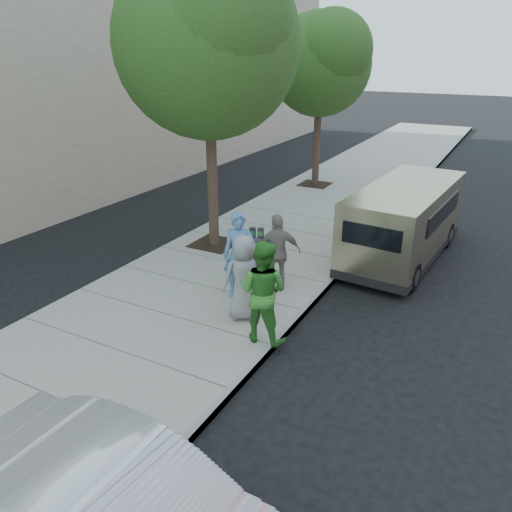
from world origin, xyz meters
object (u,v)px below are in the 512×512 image
(person_officer, at_px, (239,256))
(person_green_shirt, at_px, (263,292))
(van, at_px, (405,220))
(parking_meter, at_px, (257,245))
(person_striped_polo, at_px, (278,253))
(person_gray_shirt, at_px, (244,277))
(tree_far, at_px, (322,60))
(tree_near, at_px, (209,36))

(person_officer, bearing_deg, person_green_shirt, -70.80)
(van, relative_size, person_officer, 2.86)
(parking_meter, height_order, person_green_shirt, person_green_shirt)
(person_striped_polo, bearing_deg, person_gray_shirt, 52.79)
(person_officer, relative_size, person_gray_shirt, 1.10)
(tree_far, xyz_separation_m, person_green_shirt, (3.45, -11.39, -3.74))
(person_green_shirt, bearing_deg, person_officer, -47.83)
(parking_meter, xyz_separation_m, person_green_shirt, (1.09, -1.80, -0.09))
(person_green_shirt, bearing_deg, person_striped_polo, -72.78)
(parking_meter, bearing_deg, person_gray_shirt, -89.97)
(person_green_shirt, distance_m, person_gray_shirt, 0.92)
(van, xyz_separation_m, person_striped_polo, (-2.02, -3.57, -0.02))
(tree_near, distance_m, parking_meter, 5.30)
(tree_far, height_order, parking_meter, tree_far)
(parking_meter, distance_m, person_green_shirt, 2.11)
(parking_meter, height_order, person_gray_shirt, person_gray_shirt)
(person_gray_shirt, bearing_deg, van, -156.48)
(van, relative_size, person_green_shirt, 2.79)
(parking_meter, distance_m, van, 4.53)
(person_green_shirt, xyz_separation_m, person_gray_shirt, (-0.71, 0.57, -0.11))
(tree_far, xyz_separation_m, van, (4.79, -5.76, -3.81))
(tree_far, bearing_deg, person_green_shirt, -73.13)
(tree_near, relative_size, person_gray_shirt, 4.23)
(person_gray_shirt, bearing_deg, tree_far, -120.16)
(tree_near, distance_m, person_gray_shirt, 6.18)
(tree_far, relative_size, person_green_shirt, 3.25)
(tree_far, height_order, person_green_shirt, tree_far)
(tree_far, height_order, van, tree_far)
(van, xyz_separation_m, person_gray_shirt, (-2.05, -5.06, -0.03))
(tree_far, bearing_deg, person_officer, -77.71)
(person_gray_shirt, bearing_deg, person_green_shirt, 96.98)
(parking_meter, bearing_deg, person_green_shirt, -75.74)
(tree_near, bearing_deg, tree_far, 90.00)
(van, xyz_separation_m, person_officer, (-2.60, -4.29, 0.05))
(person_green_shirt, relative_size, person_striped_polo, 1.11)
(person_striped_polo, bearing_deg, tree_near, -68.14)
(tree_near, relative_size, tree_far, 1.16)
(person_striped_polo, bearing_deg, van, -155.58)
(tree_far, xyz_separation_m, person_officer, (2.19, -10.05, -3.76))
(person_officer, bearing_deg, person_gray_shirt, -78.51)
(tree_near, relative_size, person_striped_polo, 4.18)
(tree_near, distance_m, person_green_shirt, 6.75)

